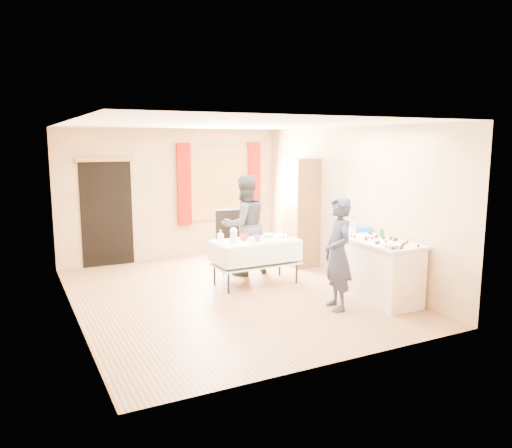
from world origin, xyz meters
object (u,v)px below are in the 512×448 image
cabinet (300,212)px  girl (338,254)px  woman (244,225)px  chair (231,253)px  counter (376,270)px  party_table (256,258)px

cabinet → girl: cabinet is taller
cabinet → woman: 1.26m
chair → counter: bearing=-54.8°
counter → chair: size_ratio=1.29×
cabinet → woman: bearing=-174.0°
cabinet → chair: bearing=173.8°
woman → party_table: bearing=77.1°
girl → woman: 2.32m
cabinet → counter: (-0.10, -2.33, -0.57)m
woman → counter: bearing=114.2°
cabinet → girl: 2.59m
cabinet → woman: cabinet is taller
counter → woman: size_ratio=0.81×
cabinet → party_table: 1.68m
counter → girl: (-0.79, -0.09, 0.35)m
counter → girl: size_ratio=0.90×
chair → cabinet: bearing=1.7°
party_table → girl: size_ratio=0.88×
counter → woman: (-1.14, 2.20, 0.43)m
girl → woman: size_ratio=0.90×
counter → party_table: 1.98m
party_table → girl: bearing=-74.5°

